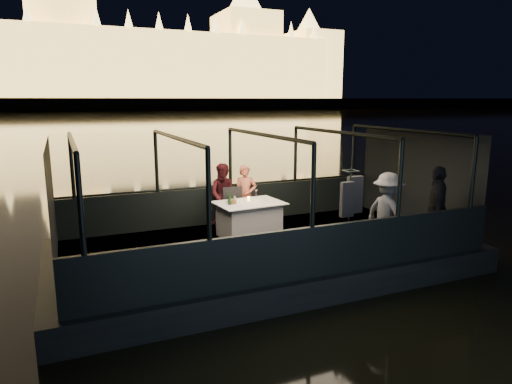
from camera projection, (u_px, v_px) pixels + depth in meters
name	position (u px, v px, depth m)	size (l,w,h in m)	color
river_water	(82.00, 120.00, 81.80)	(500.00, 500.00, 0.00)	black
boat_hull	(263.00, 266.00, 9.73)	(8.60, 4.40, 1.00)	black
boat_deck	(263.00, 245.00, 9.64)	(8.00, 4.00, 0.04)	black
gunwale_port	(231.00, 204.00, 11.35)	(8.00, 0.08, 0.90)	black
gunwale_starboard	(312.00, 252.00, 7.74)	(8.00, 0.08, 0.90)	black
cabin_glass_port	(230.00, 158.00, 11.12)	(8.00, 0.02, 1.40)	#99B2B2
cabin_glass_starboard	(313.00, 186.00, 7.51)	(8.00, 0.02, 1.40)	#99B2B2
cabin_roof_glass	(264.00, 135.00, 9.18)	(8.00, 4.00, 0.02)	#99B2B2
end_wall_fore	(52.00, 209.00, 7.86)	(0.02, 4.00, 2.30)	black
end_wall_aft	(415.00, 178.00, 10.95)	(0.02, 4.00, 2.30)	black
canopy_ribs	(264.00, 191.00, 9.41)	(8.00, 4.00, 2.30)	black
embankment	(67.00, 106.00, 198.71)	(400.00, 140.00, 6.00)	#423D33
parliament_building	(62.00, 26.00, 161.61)	(220.00, 32.00, 60.00)	#F2D18C
dining_table_central	(249.00, 219.00, 10.15)	(1.45, 1.05, 0.77)	white
chair_port_left	(236.00, 212.00, 10.48)	(0.47, 0.47, 1.00)	black
chair_port_right	(252.00, 208.00, 10.93)	(0.42, 0.42, 0.90)	black
coat_stand	(349.00, 211.00, 8.76)	(0.48, 0.38, 1.72)	black
person_woman_coral	(245.00, 195.00, 10.90)	(0.53, 0.36, 1.48)	#CA6549
person_man_maroon	(224.00, 196.00, 10.87)	(0.73, 0.57, 1.52)	#431217
passenger_stripe	(388.00, 211.00, 8.91)	(1.05, 0.59, 1.62)	silver
passenger_dark	(437.00, 207.00, 9.27)	(1.00, 0.42, 1.70)	black
wine_bottle	(229.00, 198.00, 9.83)	(0.06, 0.06, 0.28)	#133518
bread_basket	(232.00, 202.00, 9.99)	(0.21, 0.21, 0.08)	olive
amber_candle	(249.00, 199.00, 10.22)	(0.06, 0.06, 0.09)	yellow
plate_near	(269.00, 200.00, 10.24)	(0.25, 0.25, 0.02)	white
plate_far	(231.00, 201.00, 10.20)	(0.27, 0.27, 0.02)	white
wine_glass_white	(235.00, 200.00, 9.86)	(0.06, 0.06, 0.18)	white
wine_glass_red	(256.00, 194.00, 10.50)	(0.07, 0.07, 0.19)	silver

